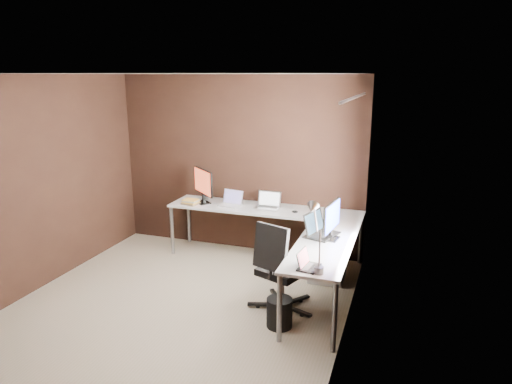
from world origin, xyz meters
TOP-DOWN VIEW (x-y plane):
  - room at (0.34, 0.07)m, footprint 3.60×3.60m
  - desk at (0.84, 1.04)m, footprint 2.65×2.25m
  - drawer_pedestal at (1.43, 1.15)m, footprint 0.42×0.50m
  - monitor_left at (-0.42, 1.48)m, footprint 0.44×0.39m
  - monitor_right at (1.54, 0.59)m, footprint 0.15×0.51m
  - laptop_white at (-0.00, 1.49)m, footprint 0.34×0.27m
  - laptop_silver at (0.52, 1.53)m, footprint 0.33×0.24m
  - laptop_black_big at (1.39, 0.68)m, footprint 0.39×0.47m
  - laptop_black_small at (1.46, -0.25)m, footprint 0.21×0.27m
  - book_stack at (-0.56, 1.35)m, footprint 0.26×0.22m
  - mouse_left at (-0.60, 1.30)m, footprint 0.09×0.06m
  - mouse_corner at (0.93, 1.42)m, footprint 0.09×0.06m
  - desk_lamp at (1.52, -0.28)m, footprint 0.20×0.24m
  - office_chair at (1.08, 0.19)m, footprint 0.57×0.60m
  - wastebasket at (1.17, -0.15)m, footprint 0.29×0.29m

SIDE VIEW (x-z plane):
  - wastebasket at x=1.17m, z-range 0.00..0.30m
  - office_chair at x=1.08m, z-range -0.21..0.80m
  - drawer_pedestal at x=1.43m, z-range 0.00..0.60m
  - desk at x=0.84m, z-range 0.31..1.04m
  - mouse_left at x=-0.60m, z-range 0.73..0.76m
  - mouse_corner at x=0.93m, z-range 0.73..0.76m
  - book_stack at x=-0.56m, z-range 0.73..0.80m
  - laptop_black_small at x=1.46m, z-range 0.68..0.85m
  - laptop_white at x=0.00m, z-range 0.67..0.88m
  - laptop_silver at x=0.52m, z-range 0.67..0.89m
  - laptop_black_big at x=1.39m, z-range 0.65..0.92m
  - monitor_right at x=1.54m, z-range 0.76..1.18m
  - monitor_left at x=-0.42m, z-range 0.76..1.24m
  - desk_lamp at x=1.52m, z-range 0.81..1.47m
  - room at x=0.34m, z-range 0.03..2.53m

